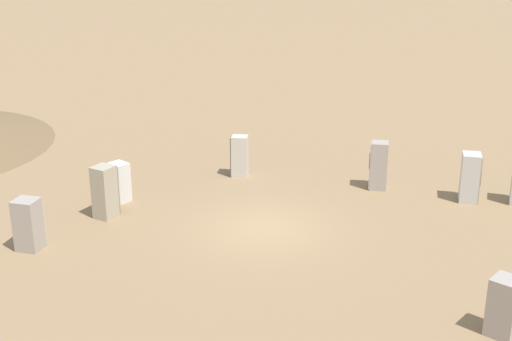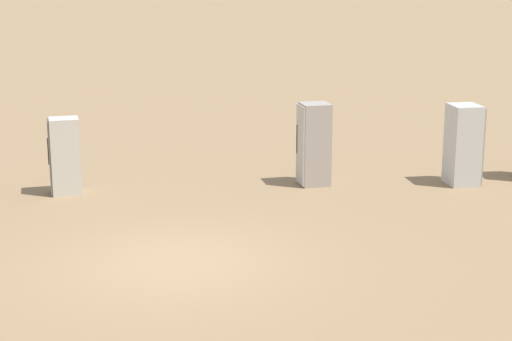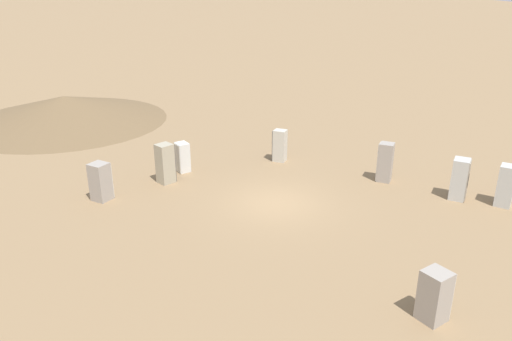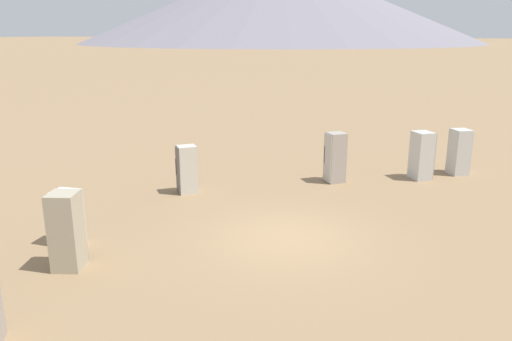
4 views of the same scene
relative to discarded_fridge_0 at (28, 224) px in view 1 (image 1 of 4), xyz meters
name	(u,v)px [view 1 (image 1 of 4)]	position (x,y,z in m)	size (l,w,h in m)	color
ground_plane	(264,228)	(6.89, -3.57, -0.86)	(1000.00, 1000.00, 0.00)	#937551
discarded_fridge_0	(28,224)	(0.00, 0.00, 0.00)	(1.04, 1.04, 1.72)	#A89E93
discarded_fridge_1	(239,156)	(9.43, 1.09, 0.00)	(0.86, 0.87, 1.72)	beige
discarded_fridge_2	(470,178)	(14.52, -6.49, 0.08)	(1.02, 1.01, 1.88)	silver
discarded_fridge_3	(105,192)	(3.13, 0.75, 0.10)	(0.93, 0.88, 1.93)	#B2A88E
discarded_fridge_4	(378,166)	(12.80, -3.46, 0.10)	(0.91, 0.92, 1.92)	#A89E93
discarded_fridge_5	(119,182)	(4.26, 1.79, -0.11)	(0.71, 0.75, 1.51)	white
discarded_fridge_6	(505,307)	(7.52, -12.50, -0.05)	(0.87, 0.84, 1.61)	#A89E93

